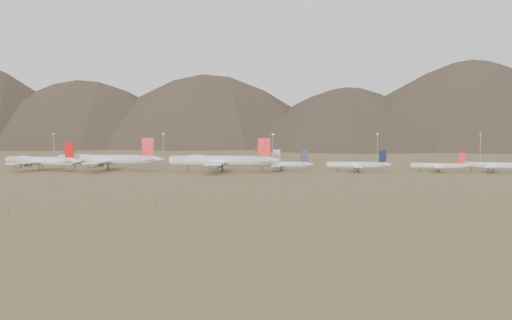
# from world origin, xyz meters

# --- Properties ---
(ground) EXTENTS (3000.00, 3000.00, 0.00)m
(ground) POSITION_xyz_m (0.00, 0.00, 0.00)
(ground) COLOR olive
(ground) RESTS_ON ground
(mountain_ridge) EXTENTS (4400.00, 1000.00, 300.00)m
(mountain_ridge) POSITION_xyz_m (0.00, 900.00, 150.00)
(mountain_ridge) COLOR brown
(mountain_ridge) RESTS_ON ground
(widebody_west) EXTENTS (67.07, 53.03, 20.42)m
(widebody_west) POSITION_xyz_m (-132.24, 20.15, 7.04)
(widebody_west) COLOR silver
(widebody_west) RESTS_ON ground
(widebody_centre) EXTENTS (78.74, 60.56, 23.37)m
(widebody_centre) POSITION_xyz_m (-84.30, 23.77, 8.06)
(widebody_centre) COLOR silver
(widebody_centre) RESTS_ON ground
(widebody_east) EXTENTS (78.94, 60.62, 23.43)m
(widebody_east) POSITION_xyz_m (-1.14, 20.07, 8.08)
(widebody_east) COLOR silver
(widebody_east) RESTS_ON ground
(narrowbody_a) EXTENTS (44.44, 31.97, 14.66)m
(narrowbody_a) POSITION_xyz_m (39.90, 35.35, 4.76)
(narrowbody_a) COLOR silver
(narrowbody_a) RESTS_ON ground
(narrowbody_b) EXTENTS (46.01, 32.97, 15.17)m
(narrowbody_b) POSITION_xyz_m (93.35, 32.88, 4.92)
(narrowbody_b) COLOR silver
(narrowbody_b) RESTS_ON ground
(narrowbody_c) EXTENTS (40.58, 29.43, 13.43)m
(narrowbody_c) POSITION_xyz_m (149.01, 38.51, 4.36)
(narrowbody_c) COLOR silver
(narrowbody_c) RESTS_ON ground
(narrowbody_d) EXTENTS (44.16, 32.93, 15.16)m
(narrowbody_d) POSITION_xyz_m (184.98, 37.81, 4.92)
(narrowbody_d) COLOR silver
(narrowbody_d) RESTS_ON ground
(control_tower) EXTENTS (8.00, 8.00, 12.00)m
(control_tower) POSITION_xyz_m (30.00, 120.00, 5.32)
(control_tower) COLOR gray
(control_tower) RESTS_ON ground
(mast_far_west) EXTENTS (2.00, 0.60, 25.70)m
(mast_far_west) POSITION_xyz_m (-167.42, 113.27, 14.20)
(mast_far_west) COLOR gray
(mast_far_west) RESTS_ON ground
(mast_west) EXTENTS (2.00, 0.60, 25.70)m
(mast_west) POSITION_xyz_m (-73.33, 132.40, 14.20)
(mast_west) COLOR gray
(mast_west) RESTS_ON ground
(mast_centre) EXTENTS (2.00, 0.60, 25.70)m
(mast_centre) POSITION_xyz_m (27.75, 104.57, 14.20)
(mast_centre) COLOR gray
(mast_centre) RESTS_ON ground
(mast_east) EXTENTS (2.00, 0.60, 25.70)m
(mast_east) POSITION_xyz_m (116.86, 144.22, 14.20)
(mast_east) COLOR gray
(mast_east) RESTS_ON ground
(mast_far_east) EXTENTS (2.00, 0.60, 25.70)m
(mast_far_east) POSITION_xyz_m (199.49, 126.31, 14.20)
(mast_far_east) COLOR gray
(mast_far_east) RESTS_ON ground
(desert_scrub) EXTENTS (419.29, 184.43, 0.86)m
(desert_scrub) POSITION_xyz_m (-28.40, -92.37, 0.33)
(desert_scrub) COLOR brown
(desert_scrub) RESTS_ON ground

